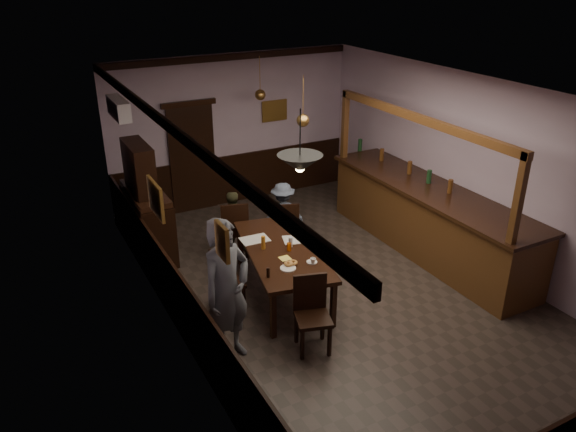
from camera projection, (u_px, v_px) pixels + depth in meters
room at (344, 200)px, 7.91m from camera, size 5.01×8.01×3.01m
dining_table at (282, 253)px, 8.19m from camera, size 1.42×2.36×0.75m
chair_far_left at (235, 228)px, 9.22m from camera, size 0.55×0.55×1.03m
chair_far_right at (287, 224)px, 9.49m from camera, size 0.51×0.51×0.91m
chair_near at (312, 310)px, 7.10m from camera, size 0.54×0.54×1.00m
chair_side at (223, 280)px, 7.84m from camera, size 0.41×0.41×0.92m
person_standing at (227, 292)px, 6.71m from camera, size 0.81×0.68×1.91m
person_seated_left at (232, 222)px, 9.48m from camera, size 0.56×0.45×1.08m
person_seated_right at (283, 214)px, 9.70m from camera, size 0.81×0.57×1.14m
newspaper_left at (255, 239)px, 8.42m from camera, size 0.44×0.33×0.01m
newspaper_right at (297, 239)px, 8.42m from camera, size 0.49×0.41×0.01m
napkin at (285, 258)px, 7.89m from camera, size 0.18×0.18×0.00m
saucer at (312, 262)px, 7.79m from camera, size 0.15×0.15×0.01m
coffee_cup at (313, 261)px, 7.73m from camera, size 0.09×0.09×0.07m
pastry_plate at (288, 268)px, 7.63m from camera, size 0.22×0.22×0.01m
pastry_ring_a at (289, 264)px, 7.69m from camera, size 0.13×0.13×0.04m
pastry_ring_b at (293, 263)px, 7.71m from camera, size 0.13×0.13×0.04m
soda_can at (289, 247)px, 8.08m from camera, size 0.07×0.07×0.12m
beer_glass at (263, 243)px, 8.12m from camera, size 0.06×0.06×0.20m
water_glass at (291, 242)px, 8.19m from camera, size 0.06×0.06×0.15m
pepper_mill at (268, 272)px, 7.40m from camera, size 0.04×0.04×0.14m
sideboard at (146, 211)px, 9.30m from camera, size 0.53×1.48×1.95m
bar_counter at (428, 218)px, 9.45m from camera, size 1.01×4.34×2.43m
door_back at (192, 160)px, 10.88m from camera, size 0.90×0.06×2.10m
ac_unit at (119, 108)px, 8.82m from camera, size 0.20×0.85×0.30m
picture_left_small at (222, 242)px, 5.30m from camera, size 0.04×0.28×0.36m
picture_left_large at (156, 199)px, 7.41m from camera, size 0.04×0.62×0.48m
picture_back at (274, 111)px, 11.35m from camera, size 0.55×0.04×0.42m
pendant_iron at (300, 164)px, 6.81m from camera, size 0.56×0.56×0.78m
pendant_brass_mid at (303, 121)px, 8.73m from camera, size 0.20×0.20×0.81m
pendant_brass_far at (260, 95)px, 10.39m from camera, size 0.20×0.20×0.81m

